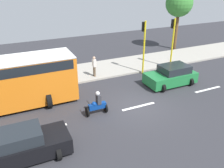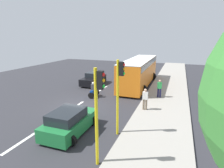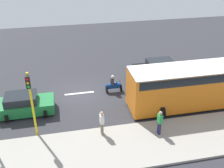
{
  "view_description": "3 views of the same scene",
  "coord_description": "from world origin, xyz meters",
  "px_view_note": "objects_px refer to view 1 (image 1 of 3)",
  "views": [
    {
      "loc": [
        -11.54,
        7.25,
        7.92
      ],
      "look_at": [
        1.46,
        1.24,
        1.25
      ],
      "focal_mm": 38.29,
      "sensor_mm": 36.0,
      "label": 1
    },
    {
      "loc": [
        7.93,
        -12.85,
        5.7
      ],
      "look_at": [
        2.09,
        3.13,
        1.38
      ],
      "focal_mm": 29.8,
      "sensor_mm": 36.0,
      "label": 2
    },
    {
      "loc": [
        19.14,
        -1.28,
        11.22
      ],
      "look_at": [
        1.75,
        2.37,
        1.54
      ],
      "focal_mm": 43.12,
      "sensor_mm": 36.0,
      "label": 3
    }
  ],
  "objects_px": {
    "car_green": "(171,76)",
    "traffic_light_corner": "(173,36)",
    "traffic_light_midblock": "(144,40)",
    "motorcycle": "(97,105)",
    "pedestrian_by_tree": "(94,66)",
    "car_black": "(23,145)",
    "street_tree_north": "(179,4)",
    "pedestrian_near_signal": "(48,70)"
  },
  "relations": [
    {
      "from": "car_green",
      "to": "traffic_light_corner",
      "type": "xyz_separation_m",
      "value": [
        2.87,
        -2.07,
        2.22
      ]
    },
    {
      "from": "traffic_light_corner",
      "to": "traffic_light_midblock",
      "type": "bearing_deg",
      "value": 90.0
    },
    {
      "from": "car_green",
      "to": "motorcycle",
      "type": "distance_m",
      "value": 7.03
    },
    {
      "from": "motorcycle",
      "to": "pedestrian_by_tree",
      "type": "bearing_deg",
      "value": -19.46
    },
    {
      "from": "car_green",
      "to": "car_black",
      "type": "bearing_deg",
      "value": 108.58
    },
    {
      "from": "car_green",
      "to": "street_tree_north",
      "type": "distance_m",
      "value": 10.81
    },
    {
      "from": "car_green",
      "to": "traffic_light_midblock",
      "type": "relative_size",
      "value": 0.87
    },
    {
      "from": "pedestrian_by_tree",
      "to": "traffic_light_midblock",
      "type": "xyz_separation_m",
      "value": [
        -0.81,
        -4.1,
        1.87
      ]
    },
    {
      "from": "pedestrian_by_tree",
      "to": "traffic_light_corner",
      "type": "distance_m",
      "value": 7.3
    },
    {
      "from": "pedestrian_near_signal",
      "to": "pedestrian_by_tree",
      "type": "height_order",
      "value": "same"
    },
    {
      "from": "street_tree_north",
      "to": "pedestrian_near_signal",
      "type": "bearing_deg",
      "value": 102.34
    },
    {
      "from": "car_green",
      "to": "pedestrian_near_signal",
      "type": "xyz_separation_m",
      "value": [
        4.38,
        8.51,
        0.35
      ]
    },
    {
      "from": "pedestrian_by_tree",
      "to": "traffic_light_midblock",
      "type": "bearing_deg",
      "value": -101.11
    },
    {
      "from": "pedestrian_by_tree",
      "to": "traffic_light_corner",
      "type": "relative_size",
      "value": 0.38
    },
    {
      "from": "car_black",
      "to": "pedestrian_by_tree",
      "type": "distance_m",
      "value": 9.87
    },
    {
      "from": "pedestrian_by_tree",
      "to": "car_green",
      "type": "bearing_deg",
      "value": -126.6
    },
    {
      "from": "car_black",
      "to": "motorcycle",
      "type": "height_order",
      "value": "motorcycle"
    },
    {
      "from": "car_black",
      "to": "traffic_light_corner",
      "type": "distance_m",
      "value": 15.16
    },
    {
      "from": "car_green",
      "to": "traffic_light_midblock",
      "type": "bearing_deg",
      "value": 16.33
    },
    {
      "from": "car_green",
      "to": "traffic_light_corner",
      "type": "relative_size",
      "value": 0.87
    },
    {
      "from": "motorcycle",
      "to": "car_black",
      "type": "bearing_deg",
      "value": 115.46
    },
    {
      "from": "car_black",
      "to": "traffic_light_corner",
      "type": "relative_size",
      "value": 0.92
    },
    {
      "from": "car_green",
      "to": "car_black",
      "type": "relative_size",
      "value": 0.95
    },
    {
      "from": "traffic_light_corner",
      "to": "street_tree_north",
      "type": "distance_m",
      "value": 6.73
    },
    {
      "from": "car_green",
      "to": "pedestrian_near_signal",
      "type": "height_order",
      "value": "pedestrian_near_signal"
    },
    {
      "from": "car_green",
      "to": "street_tree_north",
      "type": "xyz_separation_m",
      "value": [
        7.64,
        -6.36,
        4.26
      ]
    },
    {
      "from": "car_green",
      "to": "traffic_light_midblock",
      "type": "xyz_separation_m",
      "value": [
        2.87,
        0.84,
        2.22
      ]
    },
    {
      "from": "car_green",
      "to": "car_black",
      "type": "height_order",
      "value": "same"
    },
    {
      "from": "car_black",
      "to": "pedestrian_near_signal",
      "type": "bearing_deg",
      "value": -19.14
    },
    {
      "from": "car_green",
      "to": "pedestrian_by_tree",
      "type": "xyz_separation_m",
      "value": [
        3.67,
        4.94,
        0.35
      ]
    },
    {
      "from": "traffic_light_corner",
      "to": "street_tree_north",
      "type": "height_order",
      "value": "street_tree_north"
    },
    {
      "from": "pedestrian_near_signal",
      "to": "traffic_light_corner",
      "type": "height_order",
      "value": "traffic_light_corner"
    },
    {
      "from": "traffic_light_midblock",
      "to": "street_tree_north",
      "type": "height_order",
      "value": "street_tree_north"
    },
    {
      "from": "traffic_light_corner",
      "to": "car_green",
      "type": "bearing_deg",
      "value": 144.19
    },
    {
      "from": "traffic_light_midblock",
      "to": "car_black",
      "type": "bearing_deg",
      "value": 122.43
    },
    {
      "from": "pedestrian_near_signal",
      "to": "traffic_light_corner",
      "type": "relative_size",
      "value": 0.38
    },
    {
      "from": "motorcycle",
      "to": "pedestrian_near_signal",
      "type": "distance_m",
      "value": 6.29
    },
    {
      "from": "motorcycle",
      "to": "traffic_light_corner",
      "type": "xyz_separation_m",
      "value": [
        4.53,
        -8.9,
        2.29
      ]
    },
    {
      "from": "motorcycle",
      "to": "street_tree_north",
      "type": "distance_m",
      "value": 16.71
    },
    {
      "from": "car_black",
      "to": "traffic_light_midblock",
      "type": "relative_size",
      "value": 0.92
    },
    {
      "from": "pedestrian_by_tree",
      "to": "motorcycle",
      "type": "bearing_deg",
      "value": 160.54
    },
    {
      "from": "pedestrian_by_tree",
      "to": "traffic_light_corner",
      "type": "xyz_separation_m",
      "value": [
        -0.81,
        -7.01,
        1.87
      ]
    }
  ]
}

